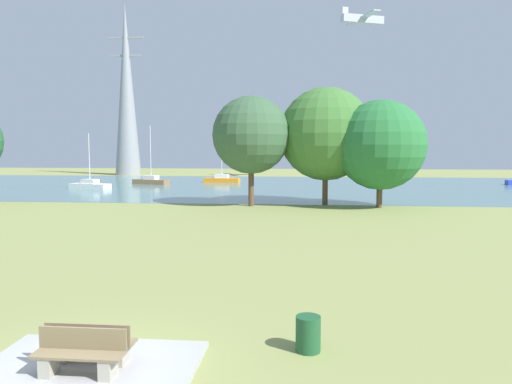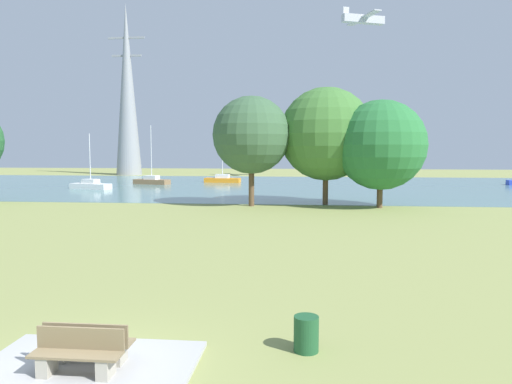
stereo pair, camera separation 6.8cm
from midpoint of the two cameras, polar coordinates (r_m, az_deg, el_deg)
ground_plane at (r=31.65m, az=-2.42°, el=-3.13°), size 160.00×160.00×0.00m
concrete_pad at (r=10.97m, az=-19.58°, el=-19.25°), size 4.40×3.20×0.10m
bench_facing_water at (r=11.03m, az=-19.03°, el=-16.73°), size 1.80×0.48×0.89m
bench_facing_inland at (r=10.59m, az=-20.30°, el=-17.73°), size 1.80×0.48×0.89m
litter_bin at (r=11.31m, az=5.99°, el=-16.29°), size 0.56×0.56×0.80m
water_surface at (r=59.35m, az=1.34°, el=0.73°), size 140.00×40.00×0.02m
sailboat_brown at (r=63.70m, az=-12.30°, el=1.33°), size 5.03×2.82×7.52m
sailboat_white at (r=57.96m, az=-19.02°, el=0.79°), size 5.03×2.74×6.24m
sailboat_orange at (r=65.48m, az=-4.08°, el=1.51°), size 4.91×1.89×5.21m
tree_mid_shore at (r=38.21m, az=-0.63°, el=6.73°), size 6.11×6.11×8.68m
tree_west_near at (r=39.51m, az=8.18°, el=6.77°), size 7.49×7.49×9.46m
tree_east_far at (r=38.20m, az=14.42°, el=5.39°), size 6.88×6.88×8.27m
electricity_pylon at (r=88.26m, az=-15.04°, el=11.55°), size 6.40×4.40×29.41m
light_aircraft at (r=75.50m, az=12.38°, el=19.29°), size 6.36×8.23×2.10m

